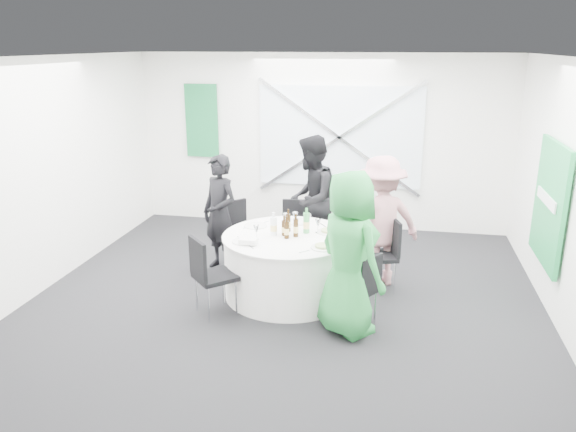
% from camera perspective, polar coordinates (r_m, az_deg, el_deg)
% --- Properties ---
extents(floor, '(6.00, 6.00, 0.00)m').
position_cam_1_polar(floor, '(6.75, -0.33, -8.63)').
color(floor, black).
rests_on(floor, ground).
extents(ceiling, '(6.00, 6.00, 0.00)m').
position_cam_1_polar(ceiling, '(6.08, -0.38, 15.86)').
color(ceiling, silver).
rests_on(ceiling, wall_back).
extents(wall_back, '(6.00, 0.00, 6.00)m').
position_cam_1_polar(wall_back, '(9.17, 3.40, 7.50)').
color(wall_back, white).
rests_on(wall_back, floor).
extents(wall_front, '(6.00, 0.00, 6.00)m').
position_cam_1_polar(wall_front, '(3.55, -10.13, -8.89)').
color(wall_front, white).
rests_on(wall_front, floor).
extents(wall_left, '(0.00, 6.00, 6.00)m').
position_cam_1_polar(wall_left, '(7.45, -23.65, 3.81)').
color(wall_left, white).
rests_on(wall_left, floor).
extents(wall_right, '(0.00, 6.00, 6.00)m').
position_cam_1_polar(wall_right, '(6.41, 26.97, 1.37)').
color(wall_right, white).
rests_on(wall_right, floor).
extents(window_panel, '(2.60, 0.03, 1.60)m').
position_cam_1_polar(window_panel, '(9.08, 5.27, 8.00)').
color(window_panel, silver).
rests_on(window_panel, wall_back).
extents(window_brace_a, '(2.63, 0.05, 1.84)m').
position_cam_1_polar(window_brace_a, '(9.04, 5.24, 7.96)').
color(window_brace_a, silver).
rests_on(window_brace_a, window_panel).
extents(window_brace_b, '(2.63, 0.05, 1.84)m').
position_cam_1_polar(window_brace_b, '(9.04, 5.24, 7.96)').
color(window_brace_b, silver).
rests_on(window_brace_b, window_panel).
extents(green_banner, '(0.55, 0.04, 1.20)m').
position_cam_1_polar(green_banner, '(9.55, -8.76, 9.54)').
color(green_banner, '#146737').
rests_on(green_banner, wall_back).
extents(green_sign, '(0.05, 1.20, 1.40)m').
position_cam_1_polar(green_sign, '(7.00, 25.04, 1.14)').
color(green_sign, '#1B9647').
rests_on(green_sign, wall_right).
extents(banquet_table, '(1.56, 1.56, 0.76)m').
position_cam_1_polar(banquet_table, '(6.78, -0.00, -5.01)').
color(banquet_table, white).
rests_on(banquet_table, floor).
extents(chair_back, '(0.43, 0.44, 0.86)m').
position_cam_1_polar(chair_back, '(7.79, 0.73, -1.06)').
color(chair_back, black).
rests_on(chair_back, floor).
extents(chair_back_left, '(0.59, 0.59, 0.91)m').
position_cam_1_polar(chair_back_left, '(7.58, -5.07, -1.37)').
color(chair_back_left, black).
rests_on(chair_back_left, floor).
extents(chair_back_right, '(0.53, 0.52, 0.90)m').
position_cam_1_polar(chair_back_right, '(6.97, 9.84, -3.33)').
color(chair_back_right, black).
rests_on(chair_back_right, floor).
extents(chair_front_right, '(0.52, 0.52, 0.82)m').
position_cam_1_polar(chair_front_right, '(6.07, 7.58, -6.92)').
color(chair_front_right, black).
rests_on(chair_front_right, floor).
extents(chair_front_left, '(0.59, 0.59, 0.92)m').
position_cam_1_polar(chair_front_left, '(6.27, -8.12, -5.51)').
color(chair_front_left, black).
rests_on(chair_front_left, floor).
extents(person_man_back_left, '(0.68, 0.62, 1.56)m').
position_cam_1_polar(person_man_back_left, '(7.47, -6.93, 0.26)').
color(person_man_back_left, black).
rests_on(person_man_back_left, floor).
extents(person_man_back, '(0.53, 0.89, 1.76)m').
position_cam_1_polar(person_man_back, '(7.73, 2.32, 1.72)').
color(person_man_back, black).
rests_on(person_man_back, floor).
extents(person_woman_pink, '(1.17, 0.93, 1.65)m').
position_cam_1_polar(person_woman_pink, '(7.04, 9.40, -0.56)').
color(person_woman_pink, '#BC7A82').
rests_on(person_woman_pink, floor).
extents(person_woman_green, '(1.00, 0.99, 1.75)m').
position_cam_1_polar(person_woman_green, '(5.78, 6.22, -3.86)').
color(person_woman_green, '#278F3E').
rests_on(person_woman_green, floor).
extents(plate_back, '(0.28, 0.28, 0.01)m').
position_cam_1_polar(plate_back, '(7.11, 1.03, -0.62)').
color(plate_back, white).
rests_on(plate_back, banquet_table).
extents(plate_back_left, '(0.29, 0.29, 0.01)m').
position_cam_1_polar(plate_back_left, '(6.98, -3.32, -0.99)').
color(plate_back_left, white).
rests_on(plate_back_left, banquet_table).
extents(plate_back_right, '(0.28, 0.28, 0.04)m').
position_cam_1_polar(plate_back_right, '(6.75, 4.16, -1.56)').
color(plate_back_right, white).
rests_on(plate_back_right, banquet_table).
extents(plate_front_right, '(0.27, 0.27, 0.04)m').
position_cam_1_polar(plate_front_right, '(6.24, 3.57, -3.14)').
color(plate_front_right, white).
rests_on(plate_front_right, banquet_table).
extents(plate_front_left, '(0.26, 0.26, 0.01)m').
position_cam_1_polar(plate_front_left, '(6.44, -4.56, -2.59)').
color(plate_front_left, white).
rests_on(plate_front_left, banquet_table).
extents(napkin, '(0.20, 0.13, 0.06)m').
position_cam_1_polar(napkin, '(6.34, -4.06, -2.55)').
color(napkin, white).
rests_on(napkin, plate_front_left).
extents(beer_bottle_a, '(0.06, 0.06, 0.24)m').
position_cam_1_polar(beer_bottle_a, '(6.61, -0.39, -1.23)').
color(beer_bottle_a, '#3A220A').
rests_on(beer_bottle_a, banquet_table).
extents(beer_bottle_b, '(0.06, 0.06, 0.28)m').
position_cam_1_polar(beer_bottle_b, '(6.75, 0.02, -0.69)').
color(beer_bottle_b, '#3A220A').
rests_on(beer_bottle_b, banquet_table).
extents(beer_bottle_c, '(0.06, 0.06, 0.28)m').
position_cam_1_polar(beer_bottle_c, '(6.57, 0.80, -1.21)').
color(beer_bottle_c, '#3A220A').
rests_on(beer_bottle_c, banquet_table).
extents(beer_bottle_d, '(0.06, 0.06, 0.27)m').
position_cam_1_polar(beer_bottle_d, '(6.51, -0.13, -1.41)').
color(beer_bottle_d, '#3A220A').
rests_on(beer_bottle_d, banquet_table).
extents(green_water_bottle, '(0.08, 0.08, 0.31)m').
position_cam_1_polar(green_water_bottle, '(6.70, 1.88, -0.73)').
color(green_water_bottle, green).
rests_on(green_water_bottle, banquet_table).
extents(clear_water_bottle, '(0.08, 0.08, 0.28)m').
position_cam_1_polar(clear_water_bottle, '(6.62, -1.47, -1.04)').
color(clear_water_bottle, white).
rests_on(clear_water_bottle, banquet_table).
extents(wine_glass_a, '(0.07, 0.07, 0.17)m').
position_cam_1_polar(wine_glass_a, '(6.92, -0.23, -0.10)').
color(wine_glass_a, white).
rests_on(wine_glass_a, banquet_table).
extents(wine_glass_b, '(0.07, 0.07, 0.17)m').
position_cam_1_polar(wine_glass_b, '(6.97, 0.74, 0.03)').
color(wine_glass_b, white).
rests_on(wine_glass_b, banquet_table).
extents(wine_glass_c, '(0.07, 0.07, 0.17)m').
position_cam_1_polar(wine_glass_c, '(6.48, -3.24, -1.32)').
color(wine_glass_c, white).
rests_on(wine_glass_c, banquet_table).
extents(wine_glass_d, '(0.07, 0.07, 0.17)m').
position_cam_1_polar(wine_glass_d, '(6.71, 3.06, -0.68)').
color(wine_glass_d, white).
rests_on(wine_glass_d, banquet_table).
extents(fork_a, '(0.10, 0.13, 0.01)m').
position_cam_1_polar(fork_a, '(6.73, 4.87, -1.75)').
color(fork_a, silver).
rests_on(fork_a, banquet_table).
extents(knife_a, '(0.10, 0.13, 0.01)m').
position_cam_1_polar(knife_a, '(7.01, 3.59, -0.95)').
color(knife_a, silver).
rests_on(knife_a, banquet_table).
extents(fork_b, '(0.11, 0.12, 0.01)m').
position_cam_1_polar(fork_b, '(6.55, -4.93, -2.29)').
color(fork_b, silver).
rests_on(fork_b, banquet_table).
extents(knife_b, '(0.10, 0.13, 0.01)m').
position_cam_1_polar(knife_b, '(6.28, -3.79, -3.15)').
color(knife_b, silver).
rests_on(knife_b, banquet_table).
extents(fork_c, '(0.11, 0.12, 0.01)m').
position_cam_1_polar(fork_c, '(6.13, 1.69, -3.63)').
color(fork_c, silver).
rests_on(fork_c, banquet_table).
extents(knife_c, '(0.10, 0.13, 0.01)m').
position_cam_1_polar(knife_c, '(6.38, 4.42, -2.84)').
color(knife_c, silver).
rests_on(knife_c, banquet_table).
extents(fork_d, '(0.09, 0.14, 0.01)m').
position_cam_1_polar(fork_d, '(7.11, -2.39, -0.65)').
color(fork_d, silver).
rests_on(fork_d, banquet_table).
extents(knife_d, '(0.10, 0.13, 0.01)m').
position_cam_1_polar(knife_d, '(6.93, -4.14, -1.17)').
color(knife_d, silver).
rests_on(knife_d, banquet_table).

